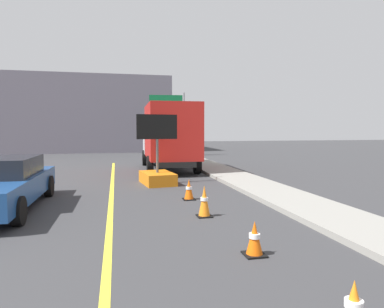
{
  "coord_description": "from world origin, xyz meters",
  "views": [
    {
      "loc": [
        0.17,
        1.99,
        2.14
      ],
      "look_at": [
        1.22,
        6.7,
        1.79
      ],
      "focal_mm": 32.06,
      "sensor_mm": 36.0,
      "label": 1
    }
  ],
  "objects_px": {
    "pickup_car": "(0,184)",
    "traffic_cone_far_lane": "(204,201)",
    "arrow_board_trailer": "(157,172)",
    "box_truck": "(169,135)",
    "traffic_cone_mid_lane": "(255,239)",
    "traffic_cone_curbside": "(189,190)",
    "highway_guide_sign": "(174,113)",
    "traffic_cone_near_sign": "(354,308)"
  },
  "relations": [
    {
      "from": "pickup_car",
      "to": "traffic_cone_far_lane",
      "type": "distance_m",
      "value": 5.46
    },
    {
      "from": "arrow_board_trailer",
      "to": "pickup_car",
      "type": "height_order",
      "value": "arrow_board_trailer"
    },
    {
      "from": "box_truck",
      "to": "traffic_cone_mid_lane",
      "type": "bearing_deg",
      "value": -92.04
    },
    {
      "from": "traffic_cone_curbside",
      "to": "pickup_car",
      "type": "bearing_deg",
      "value": -178.28
    },
    {
      "from": "highway_guide_sign",
      "to": "traffic_cone_far_lane",
      "type": "distance_m",
      "value": 19.25
    },
    {
      "from": "pickup_car",
      "to": "traffic_cone_near_sign",
      "type": "distance_m",
      "value": 8.78
    },
    {
      "from": "arrow_board_trailer",
      "to": "highway_guide_sign",
      "type": "relative_size",
      "value": 0.54
    },
    {
      "from": "traffic_cone_mid_lane",
      "to": "traffic_cone_near_sign",
      "type": "bearing_deg",
      "value": -87.18
    },
    {
      "from": "arrow_board_trailer",
      "to": "box_truck",
      "type": "xyz_separation_m",
      "value": [
        1.15,
        4.49,
        1.33
      ]
    },
    {
      "from": "traffic_cone_far_lane",
      "to": "traffic_cone_curbside",
      "type": "distance_m",
      "value": 2.05
    },
    {
      "from": "traffic_cone_near_sign",
      "to": "box_truck",
      "type": "bearing_deg",
      "value": 88.72
    },
    {
      "from": "traffic_cone_mid_lane",
      "to": "pickup_car",
      "type": "bearing_deg",
      "value": 139.14
    },
    {
      "from": "box_truck",
      "to": "highway_guide_sign",
      "type": "distance_m",
      "value": 9.44
    },
    {
      "from": "arrow_board_trailer",
      "to": "traffic_cone_curbside",
      "type": "bearing_deg",
      "value": -79.72
    },
    {
      "from": "pickup_car",
      "to": "traffic_cone_near_sign",
      "type": "height_order",
      "value": "pickup_car"
    },
    {
      "from": "traffic_cone_near_sign",
      "to": "traffic_cone_curbside",
      "type": "height_order",
      "value": "traffic_cone_curbside"
    },
    {
      "from": "traffic_cone_near_sign",
      "to": "traffic_cone_mid_lane",
      "type": "height_order",
      "value": "traffic_cone_mid_lane"
    },
    {
      "from": "pickup_car",
      "to": "traffic_cone_near_sign",
      "type": "xyz_separation_m",
      "value": [
        5.4,
        -6.9,
        -0.41
      ]
    },
    {
      "from": "highway_guide_sign",
      "to": "traffic_cone_near_sign",
      "type": "distance_m",
      "value": 24.16
    },
    {
      "from": "arrow_board_trailer",
      "to": "pickup_car",
      "type": "distance_m",
      "value": 5.67
    },
    {
      "from": "box_truck",
      "to": "arrow_board_trailer",
      "type": "bearing_deg",
      "value": -104.36
    },
    {
      "from": "box_truck",
      "to": "traffic_cone_near_sign",
      "type": "height_order",
      "value": "box_truck"
    },
    {
      "from": "traffic_cone_far_lane",
      "to": "traffic_cone_curbside",
      "type": "height_order",
      "value": "traffic_cone_far_lane"
    },
    {
      "from": "arrow_board_trailer",
      "to": "traffic_cone_curbside",
      "type": "xyz_separation_m",
      "value": [
        0.58,
        -3.19,
        -0.17
      ]
    },
    {
      "from": "pickup_car",
      "to": "highway_guide_sign",
      "type": "height_order",
      "value": "highway_guide_sign"
    },
    {
      "from": "traffic_cone_mid_lane",
      "to": "traffic_cone_curbside",
      "type": "xyz_separation_m",
      "value": [
        -0.13,
        4.73,
        0.02
      ]
    },
    {
      "from": "highway_guide_sign",
      "to": "traffic_cone_mid_lane",
      "type": "height_order",
      "value": "highway_guide_sign"
    },
    {
      "from": "traffic_cone_mid_lane",
      "to": "box_truck",
      "type": "bearing_deg",
      "value": 87.96
    },
    {
      "from": "traffic_cone_near_sign",
      "to": "traffic_cone_mid_lane",
      "type": "relative_size",
      "value": 1.0
    },
    {
      "from": "traffic_cone_near_sign",
      "to": "arrow_board_trailer",
      "type": "bearing_deg",
      "value": 94.58
    },
    {
      "from": "arrow_board_trailer",
      "to": "traffic_cone_near_sign",
      "type": "relative_size",
      "value": 4.58
    },
    {
      "from": "box_truck",
      "to": "highway_guide_sign",
      "type": "xyz_separation_m",
      "value": [
        1.78,
        9.12,
        1.61
      ]
    },
    {
      "from": "traffic_cone_mid_lane",
      "to": "traffic_cone_curbside",
      "type": "bearing_deg",
      "value": 91.56
    },
    {
      "from": "pickup_car",
      "to": "traffic_cone_near_sign",
      "type": "bearing_deg",
      "value": -51.96
    },
    {
      "from": "traffic_cone_mid_lane",
      "to": "traffic_cone_far_lane",
      "type": "bearing_deg",
      "value": 93.85
    },
    {
      "from": "traffic_cone_near_sign",
      "to": "pickup_car",
      "type": "bearing_deg",
      "value": 128.04
    },
    {
      "from": "traffic_cone_curbside",
      "to": "highway_guide_sign",
      "type": "bearing_deg",
      "value": 82.02
    },
    {
      "from": "traffic_cone_near_sign",
      "to": "traffic_cone_mid_lane",
      "type": "xyz_separation_m",
      "value": [
        -0.11,
        2.33,
        0.0
      ]
    },
    {
      "from": "arrow_board_trailer",
      "to": "box_truck",
      "type": "bearing_deg",
      "value": 75.64
    },
    {
      "from": "arrow_board_trailer",
      "to": "traffic_cone_mid_lane",
      "type": "bearing_deg",
      "value": -84.9
    },
    {
      "from": "arrow_board_trailer",
      "to": "traffic_cone_far_lane",
      "type": "distance_m",
      "value": 5.27
    },
    {
      "from": "arrow_board_trailer",
      "to": "highway_guide_sign",
      "type": "xyz_separation_m",
      "value": [
        2.93,
        13.62,
        2.94
      ]
    }
  ]
}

